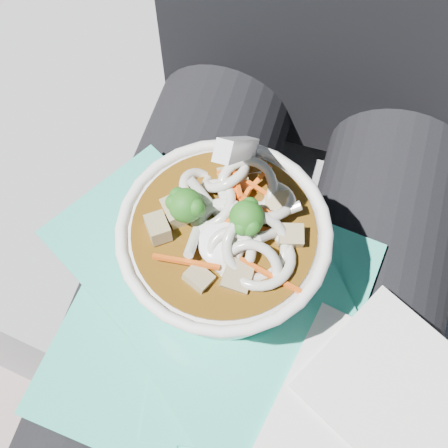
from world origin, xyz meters
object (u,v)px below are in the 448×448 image
(lap, at_px, (256,321))
(plastic_bag, at_px, (231,332))
(udon_bowl, at_px, (225,247))
(stone_ledge, at_px, (273,290))
(person_body, at_px, (281,228))

(lap, distance_m, plastic_bag, 0.09)
(plastic_bag, height_order, udon_bowl, udon_bowl)
(plastic_bag, bearing_deg, stone_ledge, 85.79)
(lap, height_order, udon_bowl, udon_bowl)
(stone_ledge, distance_m, lap, 0.34)
(person_body, bearing_deg, stone_ledge, 90.00)
(udon_bowl, bearing_deg, plastic_bag, -67.53)
(lap, bearing_deg, udon_bowl, 174.22)
(stone_ledge, relative_size, person_body, 0.99)
(person_body, xyz_separation_m, udon_bowl, (-0.03, -0.09, 0.12))
(plastic_bag, bearing_deg, udon_bowl, 112.47)
(person_body, bearing_deg, plastic_bag, -96.02)
(udon_bowl, bearing_deg, person_body, 69.99)
(stone_ledge, distance_m, udon_bowl, 0.48)
(person_body, distance_m, udon_bowl, 0.16)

